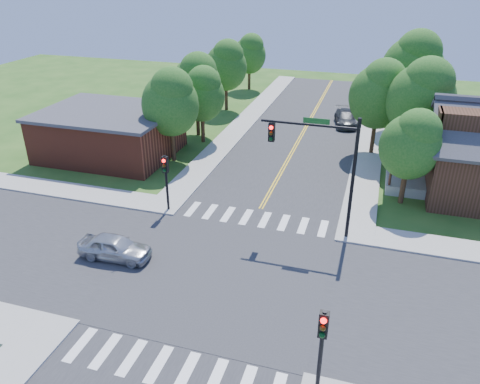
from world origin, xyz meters
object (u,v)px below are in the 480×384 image
(car_silver, at_px, (115,248))
(car_dgrey, at_px, (345,118))
(signal_pole_nw, at_px, (166,173))
(signal_pole_se, at_px, (322,337))
(signal_mast_ne, at_px, (323,157))

(car_silver, height_order, car_dgrey, car_dgrey)
(signal_pole_nw, xyz_separation_m, car_silver, (-0.47, -5.68, -1.99))
(signal_pole_se, distance_m, car_dgrey, 32.23)
(signal_pole_nw, bearing_deg, car_silver, -94.73)
(signal_mast_ne, height_order, car_silver, signal_mast_ne)
(signal_pole_nw, distance_m, car_silver, 6.04)
(signal_pole_se, height_order, signal_pole_nw, same)
(car_dgrey, bearing_deg, signal_pole_se, -97.10)
(signal_pole_se, bearing_deg, signal_mast_ne, 98.56)
(signal_pole_se, xyz_separation_m, car_silver, (-11.67, 5.52, -1.99))
(car_silver, bearing_deg, car_dgrey, -21.89)
(signal_pole_se, xyz_separation_m, car_dgrey, (-2.10, 32.10, -1.99))
(signal_pole_nw, bearing_deg, signal_mast_ne, 0.07)
(car_silver, relative_size, car_dgrey, 0.81)
(signal_pole_se, distance_m, signal_pole_nw, 15.84)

